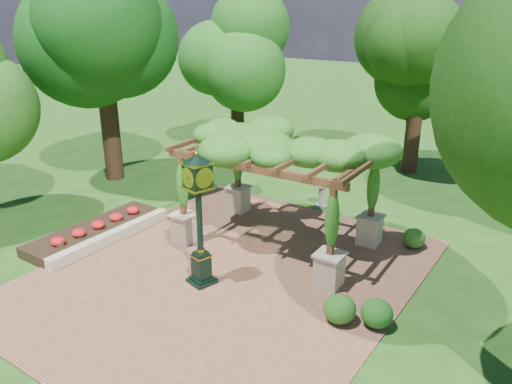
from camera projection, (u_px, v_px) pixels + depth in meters
The scene contains 13 objects.
ground at pixel (207, 289), 14.31m from camera, with size 120.00×120.00×0.00m, color #1E4714.
brick_plaza at pixel (228, 274), 15.07m from camera, with size 10.00×12.00×0.04m, color brown.
border_wall at pixel (112, 237), 17.06m from camera, with size 0.35×5.00×0.40m, color #C6B793.
flower_bed at pixel (95, 231), 17.55m from camera, with size 1.50×5.00×0.36m, color red.
pedestal_clock at pixel (199, 208), 13.76m from camera, with size 0.95×0.95×3.96m.
pergola at pixel (278, 153), 15.94m from camera, with size 6.36×4.12×3.92m.
sundial at pixel (321, 197), 20.09m from camera, with size 0.58×0.58×0.89m.
shrub_front at pixel (340, 309), 12.62m from camera, with size 0.84×0.84×0.75m, color #255C1A.
shrub_mid at pixel (377, 313), 12.46m from camera, with size 0.81×0.81×0.73m, color #1D5618.
shrub_back at pixel (414, 238), 16.59m from camera, with size 0.73×0.73×0.66m, color #336B1F.
tree_west_near at pixel (99, 19), 21.08m from camera, with size 5.00×5.00×10.34m.
tree_west_far at pixel (237, 47), 26.49m from camera, with size 4.22×4.22×8.18m.
tree_north at pixel (421, 61), 22.67m from camera, with size 4.55×4.55×7.67m.
Camera 1 is at (8.20, -9.45, 7.60)m, focal length 35.00 mm.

